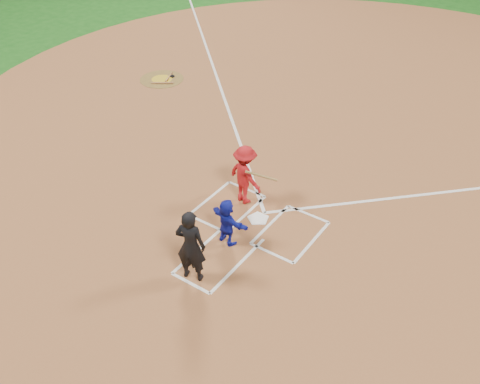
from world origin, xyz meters
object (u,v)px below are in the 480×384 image
Objects in this scene: batter_at_plate at (245,175)px; on_deck_circle at (162,79)px; catcher at (227,222)px; umpire at (191,246)px; home_plate at (258,219)px.

on_deck_circle is at bearing 146.88° from batter_at_plate.
batter_at_plate is (7.06, -4.61, 0.84)m from on_deck_circle.
catcher is 0.67× the size of umpire.
batter_at_plate is at bearing -31.85° from home_plate.
on_deck_circle is at bearing -33.01° from home_plate.
on_deck_circle is at bearing -28.19° from catcher.
home_plate is 1.20m from batter_at_plate.
batter_at_plate is (-0.64, 3.05, -0.09)m from umpire.
catcher is 0.74× the size of batter_at_plate.
home_plate is at bearing -33.01° from on_deck_circle.
home_plate is at bearing -109.47° from umpire.
batter_at_plate is (-0.58, 1.63, 0.22)m from catcher.
batter_at_plate reaches higher than on_deck_circle.
catcher is at bearing -39.19° from on_deck_circle.
on_deck_circle is 0.90× the size of umpire.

